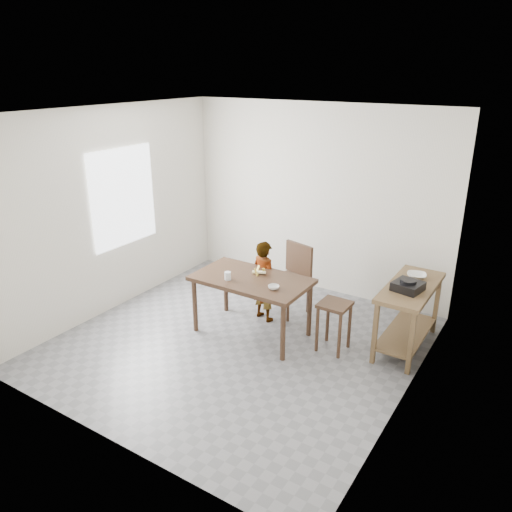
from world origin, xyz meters
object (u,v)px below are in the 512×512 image
Objects in this scene: dining_table at (252,306)px; child at (264,281)px; prep_counter at (408,317)px; dining_chair at (288,280)px; stool at (333,326)px.

dining_table is 0.45m from child.
prep_counter reaches higher than dining_table.
dining_chair is 1.55× the size of stool.
dining_table is at bearing 115.50° from child.
prep_counter reaches higher than stool.
child is 1.79× the size of stool.
child is (-1.79, -0.29, 0.14)m from prep_counter.
dining_table is 0.76m from dining_chair.
child is at bearing 168.33° from stool.
prep_counter is 1.28× the size of dining_chair.
dining_chair reaches higher than prep_counter.
prep_counter is (1.72, 0.70, 0.03)m from dining_table.
dining_table is 2.32× the size of stool.
dining_table is 1.50× the size of dining_chair.
dining_chair is at bearing 178.39° from prep_counter.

